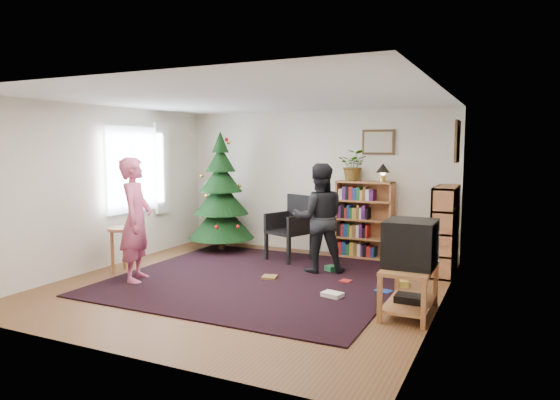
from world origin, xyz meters
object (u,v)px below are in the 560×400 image
at_px(picture_back, 378,142).
at_px(bookshelf_back, 364,219).
at_px(christmas_tree, 221,201).
at_px(tv_stand, 409,285).
at_px(person_by_chair, 319,218).
at_px(stool, 122,238).
at_px(armchair, 292,225).
at_px(table_lamp, 383,169).
at_px(person_standing, 136,220).
at_px(potted_plant, 354,165).
at_px(bookshelf_right, 445,229).
at_px(picture_right, 458,141).
at_px(crt_tv, 410,243).

relative_size(picture_back, bookshelf_back, 0.42).
bearing_deg(christmas_tree, tv_stand, -28.69).
bearing_deg(picture_back, person_by_chair, -110.38).
distance_m(picture_back, stool, 4.38).
relative_size(picture_back, armchair, 0.51).
xyz_separation_m(christmas_tree, table_lamp, (2.80, 0.53, 0.61)).
distance_m(stool, person_standing, 0.72).
bearing_deg(bookshelf_back, stool, -140.28).
height_order(picture_back, bookshelf_back, picture_back).
bearing_deg(potted_plant, picture_back, 19.52).
xyz_separation_m(armchair, table_lamp, (1.35, 0.64, 0.92)).
bearing_deg(stool, armchair, 43.47).
relative_size(bookshelf_back, bookshelf_right, 1.00).
height_order(bookshelf_right, potted_plant, potted_plant).
height_order(christmas_tree, bookshelf_back, christmas_tree).
height_order(armchair, person_by_chair, person_by_chair).
bearing_deg(picture_right, armchair, -178.77).
relative_size(tv_stand, person_standing, 0.54).
height_order(bookshelf_back, crt_tv, bookshelf_back).
bearing_deg(person_standing, picture_right, -84.60).
height_order(picture_right, stool, picture_right).
relative_size(bookshelf_back, stool, 1.93).
relative_size(crt_tv, person_by_chair, 0.36).
distance_m(picture_back, table_lamp, 0.48).
xyz_separation_m(picture_right, crt_tv, (-0.26, -1.99, -1.14)).
relative_size(picture_right, bookshelf_back, 0.46).
height_order(picture_right, bookshelf_back, picture_right).
relative_size(picture_right, crt_tv, 1.01).
distance_m(christmas_tree, person_standing, 2.28).
xyz_separation_m(bookshelf_back, potted_plant, (-0.20, 0.00, 0.90)).
xyz_separation_m(bookshelf_back, armchair, (-1.05, -0.64, -0.08)).
height_order(christmas_tree, crt_tv, christmas_tree).
xyz_separation_m(person_by_chair, potted_plant, (0.14, 1.26, 0.75)).
height_order(person_by_chair, potted_plant, potted_plant).
distance_m(stool, table_lamp, 4.27).
relative_size(christmas_tree, tv_stand, 2.31).
distance_m(bookshelf_right, potted_plant, 1.88).
height_order(picture_back, potted_plant, picture_back).
distance_m(picture_right, crt_tv, 2.31).
distance_m(crt_tv, potted_plant, 3.05).
bearing_deg(bookshelf_right, bookshelf_back, 69.36).
distance_m(christmas_tree, bookshelf_back, 2.57).
height_order(picture_back, table_lamp, picture_back).
xyz_separation_m(crt_tv, armchair, (-2.30, 1.93, -0.22)).
bearing_deg(person_standing, bookshelf_back, -65.06).
bearing_deg(stool, potted_plant, 41.67).
height_order(stool, person_by_chair, person_by_chair).
xyz_separation_m(picture_right, table_lamp, (-1.21, 0.59, -0.45)).
bearing_deg(person_standing, tv_stand, -110.27).
bearing_deg(picture_back, bookshelf_back, -143.25).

